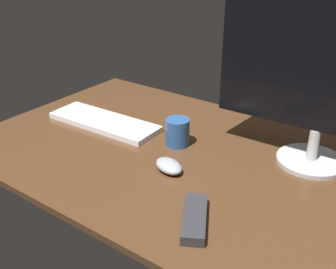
{
  "coord_description": "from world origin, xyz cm",
  "views": [
    {
      "loc": [
        58.01,
        -92.34,
        63.78
      ],
      "look_at": [
        -7.88,
        -1.36,
        8.0
      ],
      "focal_mm": 43.87,
      "sensor_mm": 36.0,
      "label": 1
    }
  ],
  "objects_px": {
    "keyboard": "(104,122)",
    "tv_remote": "(195,218)",
    "computer_mouse": "(169,166)",
    "coffee_mug": "(178,132)",
    "monitor": "(326,76)"
  },
  "relations": [
    {
      "from": "monitor",
      "to": "computer_mouse",
      "type": "xyz_separation_m",
      "value": [
        -0.31,
        -0.29,
        -0.25
      ]
    },
    {
      "from": "coffee_mug",
      "to": "tv_remote",
      "type": "bearing_deg",
      "value": -49.49
    },
    {
      "from": "keyboard",
      "to": "computer_mouse",
      "type": "height_order",
      "value": "computer_mouse"
    },
    {
      "from": "coffee_mug",
      "to": "monitor",
      "type": "bearing_deg",
      "value": 19.56
    },
    {
      "from": "computer_mouse",
      "to": "coffee_mug",
      "type": "height_order",
      "value": "coffee_mug"
    },
    {
      "from": "keyboard",
      "to": "computer_mouse",
      "type": "distance_m",
      "value": 0.39
    },
    {
      "from": "tv_remote",
      "to": "computer_mouse",
      "type": "bearing_deg",
      "value": -158.82
    },
    {
      "from": "tv_remote",
      "to": "coffee_mug",
      "type": "height_order",
      "value": "coffee_mug"
    },
    {
      "from": "keyboard",
      "to": "tv_remote",
      "type": "distance_m",
      "value": 0.62
    },
    {
      "from": "keyboard",
      "to": "coffee_mug",
      "type": "height_order",
      "value": "coffee_mug"
    },
    {
      "from": "monitor",
      "to": "keyboard",
      "type": "distance_m",
      "value": 0.75
    },
    {
      "from": "computer_mouse",
      "to": "tv_remote",
      "type": "height_order",
      "value": "computer_mouse"
    },
    {
      "from": "monitor",
      "to": "computer_mouse",
      "type": "relative_size",
      "value": 6.32
    },
    {
      "from": "monitor",
      "to": "tv_remote",
      "type": "xyz_separation_m",
      "value": [
        -0.13,
        -0.44,
        -0.26
      ]
    },
    {
      "from": "keyboard",
      "to": "computer_mouse",
      "type": "bearing_deg",
      "value": -20.18
    }
  ]
}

